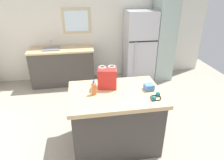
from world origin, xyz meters
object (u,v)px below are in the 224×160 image
(small_box, at_px, (149,87))
(ear_defenders, at_px, (156,97))
(shopping_bag, at_px, (107,79))
(tall_cabinet, at_px, (163,37))
(refrigerator, at_px, (139,46))
(kitchen_island, at_px, (115,118))
(bottle, at_px, (94,88))

(small_box, xyz_separation_m, ear_defenders, (0.02, -0.24, -0.02))
(shopping_bag, bearing_deg, tall_cabinet, 50.95)
(refrigerator, distance_m, ear_defenders, 2.57)
(kitchen_island, bearing_deg, tall_cabinet, 54.43)
(refrigerator, xyz_separation_m, bottle, (-1.32, -2.29, 0.14))
(bottle, bearing_deg, refrigerator, 59.98)
(kitchen_island, height_order, shopping_bag, shopping_bag)
(bottle, height_order, ear_defenders, bottle)
(kitchen_island, distance_m, refrigerator, 2.53)
(small_box, bearing_deg, refrigerator, 76.86)
(small_box, bearing_deg, ear_defenders, -86.28)
(shopping_bag, bearing_deg, refrigerator, 62.33)
(tall_cabinet, height_order, bottle, tall_cabinet)
(small_box, relative_size, bottle, 0.59)
(shopping_bag, bearing_deg, kitchen_island, -58.90)
(tall_cabinet, xyz_separation_m, small_box, (-1.14, -2.28, -0.12))
(kitchen_island, bearing_deg, bottle, -178.74)
(small_box, bearing_deg, tall_cabinet, 63.39)
(shopping_bag, relative_size, small_box, 2.68)
(ear_defenders, bearing_deg, small_box, 93.72)
(shopping_bag, xyz_separation_m, small_box, (0.58, -0.15, -0.11))
(small_box, xyz_separation_m, bottle, (-0.79, -0.01, 0.05))
(ear_defenders, bearing_deg, tall_cabinet, 65.94)
(refrigerator, bearing_deg, shopping_bag, -117.67)
(shopping_bag, bearing_deg, bottle, -141.99)
(refrigerator, bearing_deg, bottle, -120.02)
(refrigerator, height_order, small_box, refrigerator)
(bottle, bearing_deg, shopping_bag, 38.01)
(kitchen_island, xyz_separation_m, small_box, (0.49, 0.00, 0.49))
(shopping_bag, xyz_separation_m, ear_defenders, (0.60, -0.40, -0.13))
(kitchen_island, height_order, tall_cabinet, tall_cabinet)
(kitchen_island, distance_m, shopping_bag, 0.63)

